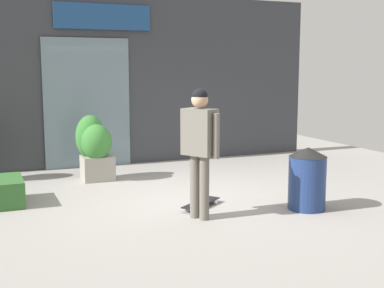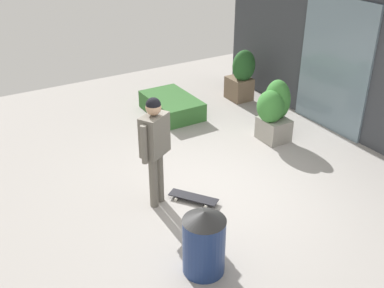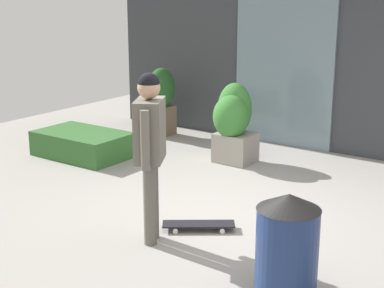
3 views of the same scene
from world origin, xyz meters
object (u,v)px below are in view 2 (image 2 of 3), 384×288
at_px(skateboarder, 155,141).
at_px(trash_bin, 204,241).
at_px(skateboard, 193,197).
at_px(planter_box_left, 242,73).
at_px(planter_box_right, 274,110).

bearing_deg(skateboarder, trash_bin, -35.65).
distance_m(skateboarder, skateboard, 1.16).
height_order(planter_box_left, trash_bin, planter_box_left).
xyz_separation_m(skateboarder, planter_box_right, (-0.79, 2.92, -0.46)).
height_order(skateboarder, planter_box_right, skateboarder).
height_order(skateboard, trash_bin, trash_bin).
height_order(planter_box_left, planter_box_right, planter_box_left).
xyz_separation_m(skateboard, trash_bin, (1.36, -0.67, 0.39)).
xyz_separation_m(skateboarder, planter_box_left, (-2.72, 3.59, -0.44)).
height_order(skateboard, planter_box_left, planter_box_left).
xyz_separation_m(skateboard, planter_box_right, (-1.03, 2.42, 0.55)).
bearing_deg(skateboard, skateboarder, -151.43).
bearing_deg(skateboarder, planter_box_left, 97.42).
relative_size(planter_box_left, planter_box_right, 1.02).
height_order(skateboard, planter_box_right, planter_box_right).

